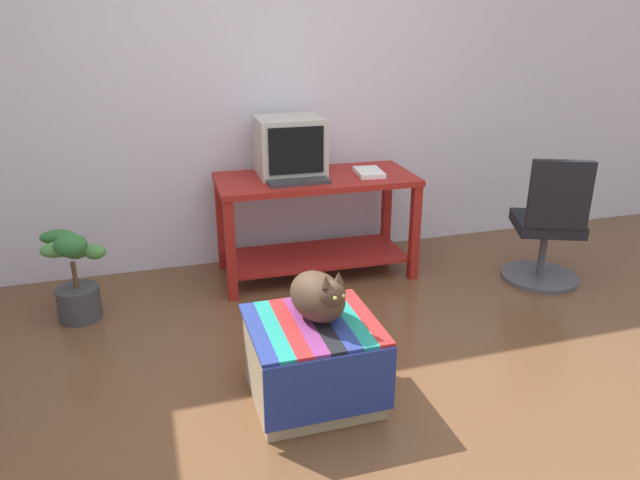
% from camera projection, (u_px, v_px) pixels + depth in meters
% --- Properties ---
extents(ground_plane, '(14.00, 14.00, 0.00)m').
position_uv_depth(ground_plane, '(371.00, 412.00, 2.77)').
color(ground_plane, brown).
extents(back_wall, '(8.00, 0.10, 2.60)m').
position_uv_depth(back_wall, '(269.00, 81.00, 4.13)').
color(back_wall, silver).
rests_on(back_wall, ground_plane).
extents(desk, '(1.35, 0.65, 0.71)m').
position_uv_depth(desk, '(316.00, 209.00, 4.08)').
color(desk, maroon).
rests_on(desk, ground_plane).
extents(tv_monitor, '(0.45, 0.40, 0.39)m').
position_uv_depth(tv_monitor, '(290.00, 147.00, 3.99)').
color(tv_monitor, '#BCB7A8').
rests_on(tv_monitor, desk).
extents(keyboard, '(0.40, 0.16, 0.02)m').
position_uv_depth(keyboard, '(299.00, 182.00, 3.83)').
color(keyboard, '#333338').
rests_on(keyboard, desk).
extents(book, '(0.20, 0.28, 0.03)m').
position_uv_depth(book, '(369.00, 172.00, 4.04)').
color(book, white).
rests_on(book, desk).
extents(ottoman_with_blanket, '(0.59, 0.58, 0.41)m').
position_uv_depth(ottoman_with_blanket, '(313.00, 361.00, 2.80)').
color(ottoman_with_blanket, tan).
rests_on(ottoman_with_blanket, ground_plane).
extents(cat, '(0.33, 0.40, 0.28)m').
position_uv_depth(cat, '(319.00, 296.00, 2.72)').
color(cat, '#473323').
rests_on(cat, ottoman_with_blanket).
extents(potted_plant, '(0.36, 0.37, 0.58)m').
position_uv_depth(potted_plant, '(75.00, 279.00, 3.53)').
color(potted_plant, '#3D3D42').
rests_on(potted_plant, ground_plane).
extents(office_chair, '(0.55, 0.55, 0.89)m').
position_uv_depth(office_chair, '(548.00, 230.00, 3.97)').
color(office_chair, '#4C4C51').
rests_on(office_chair, ground_plane).
extents(pen, '(0.10, 0.11, 0.01)m').
position_uv_depth(pen, '(372.00, 172.00, 4.08)').
color(pen, '#2351B2').
rests_on(pen, desk).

